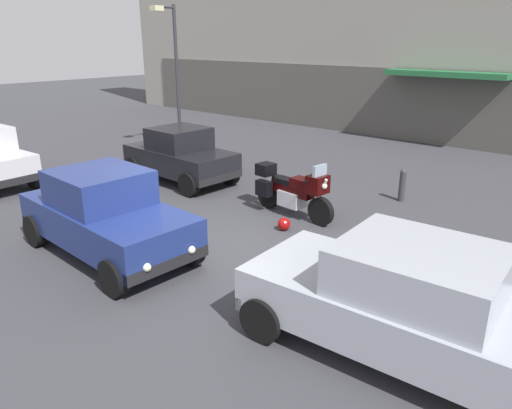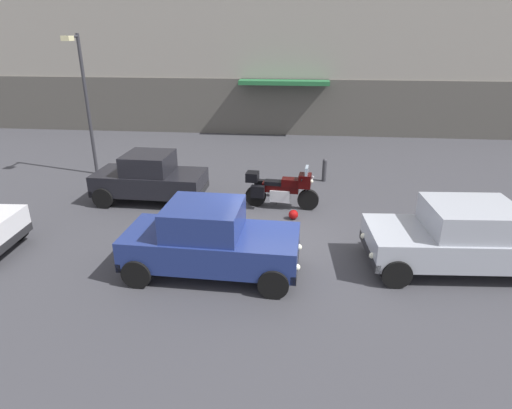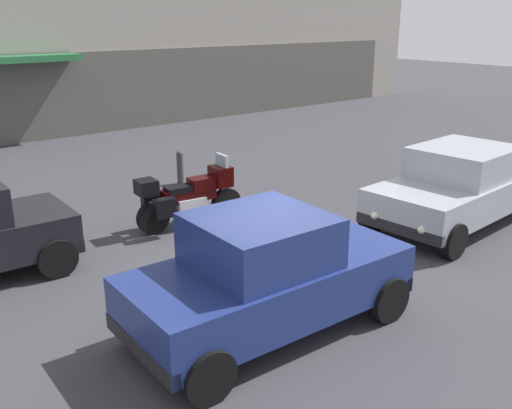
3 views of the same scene
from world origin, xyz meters
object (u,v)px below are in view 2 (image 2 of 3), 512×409
object	(u,v)px
motorcycle	(280,189)
car_compact_side	(150,178)
helmet	(293,215)
car_hatchback_near	(210,240)
car_sedan_far	(469,237)
streetlamp_curbside	(84,93)
bollard_curbside	(324,169)

from	to	relation	value
motorcycle	car_compact_side	size ratio (longest dim) A/B	0.64
motorcycle	car_compact_side	bearing A→B (deg)	-176.85
helmet	car_hatchback_near	xyz separation A→B (m)	(-1.78, -3.16, 0.67)
car_hatchback_near	helmet	bearing A→B (deg)	62.59
motorcycle	car_sedan_far	xyz separation A→B (m)	(4.39, -3.22, 0.16)
motorcycle	streetlamp_curbside	distance (m)	7.92
bollard_curbside	car_sedan_far	bearing A→B (deg)	-63.52
car_sedan_far	bollard_curbside	distance (m)	6.60
bollard_curbside	streetlamp_curbside	bearing A→B (deg)	-179.09
streetlamp_curbside	bollard_curbside	distance (m)	8.94
car_hatchback_near	streetlamp_curbside	world-z (taller)	streetlamp_curbside
car_sedan_far	car_compact_side	distance (m)	9.15
car_hatchback_near	motorcycle	bearing A→B (deg)	73.32
streetlamp_curbside	bollard_curbside	size ratio (longest dim) A/B	5.95
streetlamp_curbside	motorcycle	bearing A→B (deg)	-19.67
helmet	car_hatchback_near	distance (m)	3.69
streetlamp_curbside	car_compact_side	bearing A→B (deg)	-38.67
car_sedan_far	motorcycle	bearing A→B (deg)	-40.10
motorcycle	streetlamp_curbside	xyz separation A→B (m)	(-7.11, 2.54, 2.40)
helmet	car_hatchback_near	size ratio (longest dim) A/B	0.07
car_sedan_far	bollard_curbside	size ratio (longest dim) A/B	5.56
helmet	car_sedan_far	size ratio (longest dim) A/B	0.06
car_sedan_far	car_compact_side	size ratio (longest dim) A/B	1.33
car_sedan_far	bollard_curbside	xyz separation A→B (m)	(-2.94, 5.90, -0.34)
motorcycle	car_sedan_far	bearing A→B (deg)	-31.11
car_compact_side	bollard_curbside	xyz separation A→B (m)	(5.57, 2.53, -0.32)
motorcycle	car_hatchback_near	distance (m)	4.23
motorcycle	car_sedan_far	size ratio (longest dim) A/B	0.49
streetlamp_curbside	bollard_curbside	xyz separation A→B (m)	(8.57, 0.14, -2.57)
car_sedan_far	streetlamp_curbside	bearing A→B (deg)	-30.45
motorcycle	car_compact_side	distance (m)	4.12
car_compact_side	bollard_curbside	bearing A→B (deg)	-153.88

